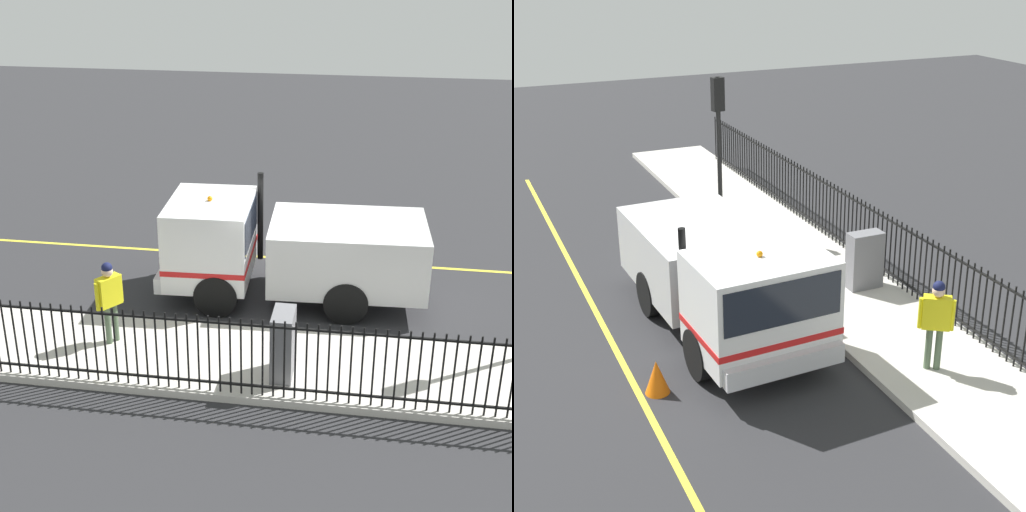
% 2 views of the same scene
% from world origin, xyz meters
% --- Properties ---
extents(ground_plane, '(60.43, 60.43, 0.00)m').
position_xyz_m(ground_plane, '(0.00, 0.00, 0.00)').
color(ground_plane, '#2B2B2D').
rests_on(ground_plane, ground).
extents(sidewalk_slab, '(2.64, 27.47, 0.15)m').
position_xyz_m(sidewalk_slab, '(2.81, 0.00, 0.07)').
color(sidewalk_slab, beige).
rests_on(sidewalk_slab, ground).
extents(lane_marking, '(0.12, 24.72, 0.01)m').
position_xyz_m(lane_marking, '(-2.45, 0.00, 0.00)').
color(lane_marking, yellow).
rests_on(lane_marking, ground).
extents(work_truck, '(2.64, 6.00, 2.64)m').
position_xyz_m(work_truck, '(-0.25, -0.30, 1.28)').
color(work_truck, white).
rests_on(work_truck, ground).
extents(worker_standing, '(0.54, 0.46, 1.74)m').
position_xyz_m(worker_standing, '(2.59, -3.27, 1.21)').
color(worker_standing, yellow).
rests_on(worker_standing, sidewalk_slab).
extents(iron_fence, '(0.04, 23.38, 1.52)m').
position_xyz_m(iron_fence, '(4.00, -0.00, 0.92)').
color(iron_fence, black).
rests_on(iron_fence, sidewalk_slab).
extents(utility_cabinet, '(0.78, 0.39, 1.29)m').
position_xyz_m(utility_cabinet, '(3.26, 0.27, 0.79)').
color(utility_cabinet, slate).
rests_on(utility_cabinet, sidewalk_slab).
extents(traffic_cone, '(0.44, 0.44, 0.63)m').
position_xyz_m(traffic_cone, '(-2.13, -1.77, 0.31)').
color(traffic_cone, orange).
rests_on(traffic_cone, ground).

